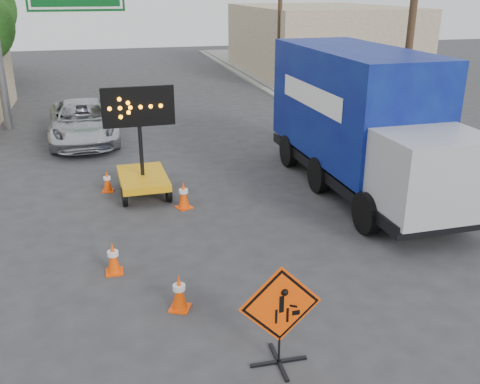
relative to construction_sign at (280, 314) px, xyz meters
name	(u,v)px	position (x,y,z in m)	size (l,w,h in m)	color
ground	(276,365)	(-0.07, -0.05, -0.97)	(100.00, 100.00, 0.00)	#2D2D30
curb_right	(324,125)	(7.13, 14.95, -0.91)	(0.40, 60.00, 0.12)	gray
sidewalk_right	(370,121)	(9.43, 14.95, -0.89)	(4.00, 60.00, 0.15)	gray
building_right_far	(319,40)	(12.93, 29.95, 1.33)	(10.00, 14.00, 4.60)	#C4B38D
highway_gantry	(43,8)	(-4.50, 17.91, 4.10)	(6.18, 0.38, 6.90)	slate
utility_pole_near	(411,25)	(7.93, 9.95, 3.72)	(1.80, 0.26, 9.00)	#472F1E
utility_pole_far	(280,9)	(7.93, 23.95, 3.72)	(1.80, 0.26, 9.00)	#472F1E
construction_sign	(280,314)	(0.00, 0.00, 0.00)	(1.39, 0.98, 1.84)	black
arrow_board	(143,171)	(-1.50, 8.45, -0.24)	(2.07, 2.34, 3.28)	orange
pickup_truck	(83,121)	(-3.31, 15.15, -0.17)	(2.63, 5.71, 1.59)	silver
box_truck	(360,129)	(4.97, 7.31, 0.94)	(2.94, 8.88, 4.20)	black
cone_a	(179,292)	(-1.36, 2.02, -0.59)	(0.51, 0.51, 0.76)	#FF4705
cone_b	(113,257)	(-2.55, 3.80, -0.59)	(0.38, 0.38, 0.75)	#FF4705
cone_c	(184,195)	(-0.48, 7.07, -0.57)	(0.53, 0.53, 0.80)	#FF4705
cone_d	(107,181)	(-2.55, 8.97, -0.63)	(0.39, 0.39, 0.68)	#FF4705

